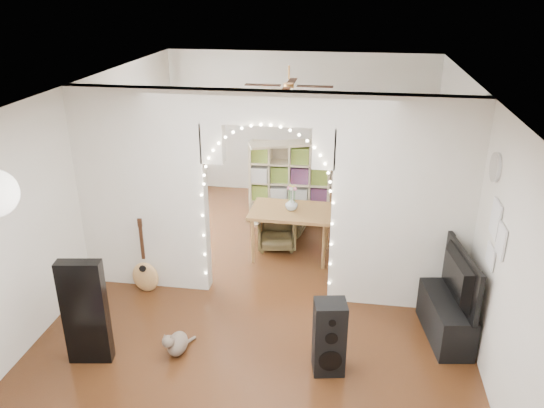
# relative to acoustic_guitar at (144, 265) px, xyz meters

# --- Properties ---
(floor) EXTENTS (7.50, 7.50, 0.00)m
(floor) POSITION_rel_acoustic_guitar_xyz_m (1.62, 0.25, -0.40)
(floor) COLOR black
(floor) RESTS_ON ground
(ceiling) EXTENTS (5.00, 7.50, 0.02)m
(ceiling) POSITION_rel_acoustic_guitar_xyz_m (1.62, 0.25, 2.30)
(ceiling) COLOR white
(ceiling) RESTS_ON wall_back
(wall_back) EXTENTS (5.00, 0.02, 2.70)m
(wall_back) POSITION_rel_acoustic_guitar_xyz_m (1.62, 4.00, 0.95)
(wall_back) COLOR silver
(wall_back) RESTS_ON floor
(wall_left) EXTENTS (0.02, 7.50, 2.70)m
(wall_left) POSITION_rel_acoustic_guitar_xyz_m (-0.88, 0.25, 0.95)
(wall_left) COLOR silver
(wall_left) RESTS_ON floor
(wall_right) EXTENTS (0.02, 7.50, 2.70)m
(wall_right) POSITION_rel_acoustic_guitar_xyz_m (4.12, 0.25, 0.95)
(wall_right) COLOR silver
(wall_right) RESTS_ON floor
(divider_wall) EXTENTS (5.00, 0.20, 2.70)m
(divider_wall) POSITION_rel_acoustic_guitar_xyz_m (1.62, 0.25, 1.03)
(divider_wall) COLOR silver
(divider_wall) RESTS_ON floor
(fairy_lights) EXTENTS (1.64, 0.04, 1.60)m
(fairy_lights) POSITION_rel_acoustic_guitar_xyz_m (1.62, 0.12, 1.15)
(fairy_lights) COLOR #FFEABF
(fairy_lights) RESTS_ON divider_wall
(window) EXTENTS (0.04, 1.20, 1.40)m
(window) POSITION_rel_acoustic_guitar_xyz_m (-0.85, 2.05, 1.10)
(window) COLOR white
(window) RESTS_ON wall_left
(wall_clock) EXTENTS (0.03, 0.31, 0.31)m
(wall_clock) POSITION_rel_acoustic_guitar_xyz_m (4.10, -0.35, 1.70)
(wall_clock) COLOR white
(wall_clock) RESTS_ON wall_right
(picture_frames) EXTENTS (0.02, 0.50, 0.70)m
(picture_frames) POSITION_rel_acoustic_guitar_xyz_m (4.10, -0.75, 1.10)
(picture_frames) COLOR white
(picture_frames) RESTS_ON wall_right
(ceiling_fan) EXTENTS (1.10, 1.10, 0.30)m
(ceiling_fan) POSITION_rel_acoustic_guitar_xyz_m (1.62, 2.25, 2.00)
(ceiling_fan) COLOR #D18D45
(ceiling_fan) RESTS_ON ceiling
(guitar_case) EXTENTS (0.49, 0.23, 1.22)m
(guitar_case) POSITION_rel_acoustic_guitar_xyz_m (-0.08, -1.42, 0.21)
(guitar_case) COLOR black
(guitar_case) RESTS_ON floor
(acoustic_guitar) EXTENTS (0.37, 0.15, 0.91)m
(acoustic_guitar) POSITION_rel_acoustic_guitar_xyz_m (0.00, 0.00, 0.00)
(acoustic_guitar) COLOR #B97B4A
(acoustic_guitar) RESTS_ON floor
(tabby_cat) EXTENTS (0.33, 0.50, 0.34)m
(tabby_cat) POSITION_rel_acoustic_guitar_xyz_m (0.82, -1.19, -0.26)
(tabby_cat) COLOR brown
(tabby_cat) RESTS_ON floor
(floor_speaker) EXTENTS (0.37, 0.34, 0.85)m
(floor_speaker) POSITION_rel_acoustic_guitar_xyz_m (2.51, -1.20, 0.02)
(floor_speaker) COLOR black
(floor_speaker) RESTS_ON floor
(media_console) EXTENTS (0.55, 1.05, 0.50)m
(media_console) POSITION_rel_acoustic_guitar_xyz_m (3.82, -0.40, -0.15)
(media_console) COLOR black
(media_console) RESTS_ON floor
(tv) EXTENTS (0.31, 1.08, 0.62)m
(tv) POSITION_rel_acoustic_guitar_xyz_m (3.82, -0.40, 0.41)
(tv) COLOR black
(tv) RESTS_ON media_console
(bookcase) EXTENTS (1.40, 0.80, 1.41)m
(bookcase) POSITION_rel_acoustic_guitar_xyz_m (1.62, 2.59, 0.31)
(bookcase) COLOR beige
(bookcase) RESTS_ON floor
(dining_table) EXTENTS (1.22, 0.82, 0.76)m
(dining_table) POSITION_rel_acoustic_guitar_xyz_m (1.80, 1.31, 0.28)
(dining_table) COLOR brown
(dining_table) RESTS_ON floor
(flower_vase) EXTENTS (0.19, 0.19, 0.19)m
(flower_vase) POSITION_rel_acoustic_guitar_xyz_m (1.80, 1.31, 0.45)
(flower_vase) COLOR silver
(flower_vase) RESTS_ON dining_table
(dining_chair_left) EXTENTS (0.68, 0.69, 0.55)m
(dining_chair_left) POSITION_rel_acoustic_guitar_xyz_m (1.54, 1.56, -0.12)
(dining_chair_left) COLOR #4A4125
(dining_chair_left) RESTS_ON floor
(dining_chair_right) EXTENTS (0.55, 0.56, 0.45)m
(dining_chair_right) POSITION_rel_acoustic_guitar_xyz_m (1.68, 2.09, -0.17)
(dining_chair_right) COLOR #4A4125
(dining_chair_right) RESTS_ON floor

